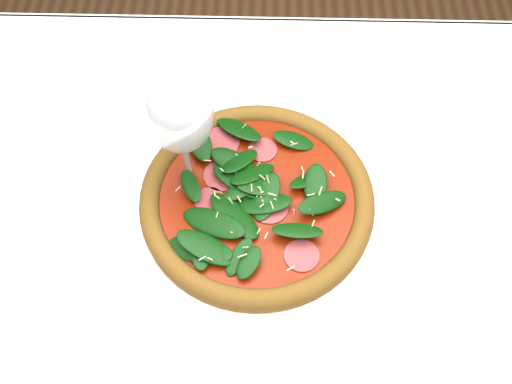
{
  "coord_description": "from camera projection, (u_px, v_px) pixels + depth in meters",
  "views": [
    {
      "loc": [
        -0.05,
        -0.37,
        1.42
      ],
      "look_at": [
        -0.06,
        0.04,
        0.77
      ],
      "focal_mm": 40.0,
      "sensor_mm": 36.0,
      "label": 1
    }
  ],
  "objects": [
    {
      "name": "ground",
      "position": [
        281.0,
        369.0,
        1.4
      ],
      "size": [
        6.0,
        6.0,
        0.0
      ],
      "primitive_type": "plane",
      "color": "brown",
      "rests_on": "ground"
    },
    {
      "name": "dining_table",
      "position": [
        298.0,
        256.0,
        0.85
      ],
      "size": [
        1.21,
        0.81,
        0.75
      ],
      "color": "white",
      "rests_on": "ground"
    },
    {
      "name": "plate",
      "position": [
        257.0,
        205.0,
        0.77
      ],
      "size": [
        0.36,
        0.36,
        0.02
      ],
      "color": "white",
      "rests_on": "dining_table"
    },
    {
      "name": "pizza",
      "position": [
        257.0,
        197.0,
        0.76
      ],
      "size": [
        0.41,
        0.41,
        0.04
      ],
      "rotation": [
        0.0,
        0.0,
        -0.41
      ],
      "color": "#985B24",
      "rests_on": "plate"
    },
    {
      "name": "wine_glass",
      "position": [
        179.0,
        117.0,
        0.68
      ],
      "size": [
        0.08,
        0.08,
        0.21
      ],
      "color": "silver",
      "rests_on": "dining_table"
    }
  ]
}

